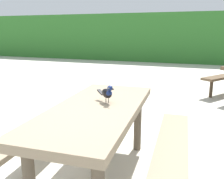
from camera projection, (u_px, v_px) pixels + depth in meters
The scene contains 4 objects.
ground_plane at pixel (59, 176), 2.46m from camera, with size 60.00×60.00×0.00m, color beige.
hedge_wall at pixel (172, 38), 11.38m from camera, with size 28.00×1.36×2.21m, color #2D6B28.
picnic_table_foreground at pixel (97, 125), 2.31m from camera, with size 1.77×1.84×0.74m.
bird_grackle at pixel (107, 93), 2.34m from camera, with size 0.24×0.20×0.18m.
Camera 1 is at (1.24, -1.88, 1.42)m, focal length 39.26 mm.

